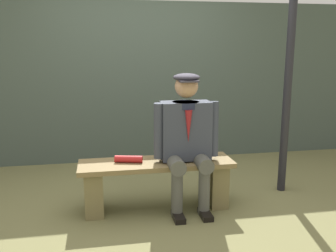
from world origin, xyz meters
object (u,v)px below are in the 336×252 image
at_px(seated_man, 187,135).
at_px(lamp_post, 292,28).
at_px(bench, 156,179).
at_px(rolled_magazine, 129,159).

distance_m(seated_man, lamp_post, 1.57).
relative_size(bench, rolled_magazine, 5.61).
height_order(bench, rolled_magazine, rolled_magazine).
bearing_deg(seated_man, lamp_post, -167.20).
bearing_deg(lamp_post, rolled_magazine, 6.58).
xyz_separation_m(seated_man, rolled_magazine, (0.56, -0.07, -0.23)).
bearing_deg(seated_man, rolled_magazine, -6.66).
relative_size(bench, seated_man, 1.12).
relative_size(seated_man, rolled_magazine, 4.99).
distance_m(bench, seated_man, 0.53).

